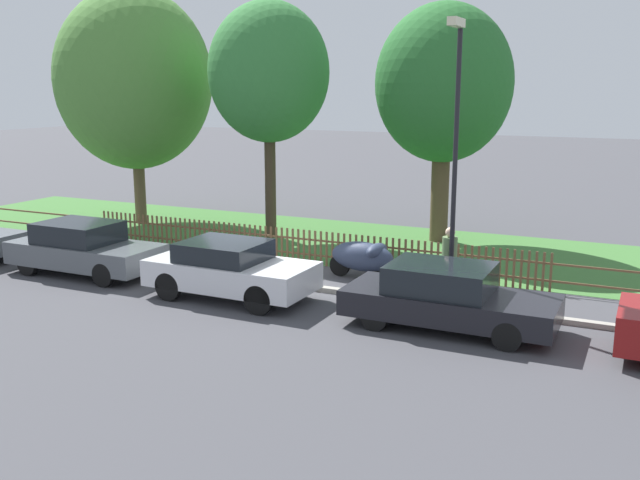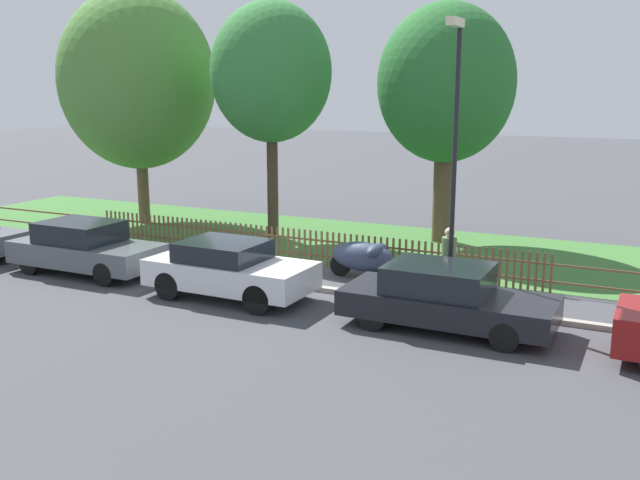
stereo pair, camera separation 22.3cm
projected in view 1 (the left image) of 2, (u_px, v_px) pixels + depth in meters
ground_plane at (252, 283)px, 18.07m from camera, size 120.00×120.00×0.00m
kerb_stone at (254, 280)px, 18.15m from camera, size 31.38×0.20×0.12m
grass_strip at (341, 241)px, 23.04m from camera, size 31.38×6.44×0.01m
park_fence at (296, 246)px, 20.10m from camera, size 31.38×0.05×0.98m
parked_car_black_saloon at (84, 248)px, 18.86m from camera, size 4.16×1.74×1.39m
parked_car_navy_estate at (230, 269)px, 16.68m from camera, size 3.94×1.83×1.35m
parked_car_red_compact at (447, 297)px, 14.61m from camera, size 4.32×1.80×1.33m
covered_motorcycle at (364, 256)px, 18.32m from camera, size 1.88×0.92×0.99m
tree_nearest_kerb at (134, 80)px, 25.10m from camera, size 5.48×5.48×8.29m
tree_behind_motorcycle at (269, 73)px, 22.55m from camera, size 3.86×3.86×7.57m
tree_mid_park at (444, 84)px, 22.03m from camera, size 4.26×4.26×7.44m
pedestrian_near_fence at (449, 259)px, 16.46m from camera, size 0.40×0.40×1.73m
street_lamp at (455, 132)px, 15.57m from camera, size 0.20×0.79×6.29m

